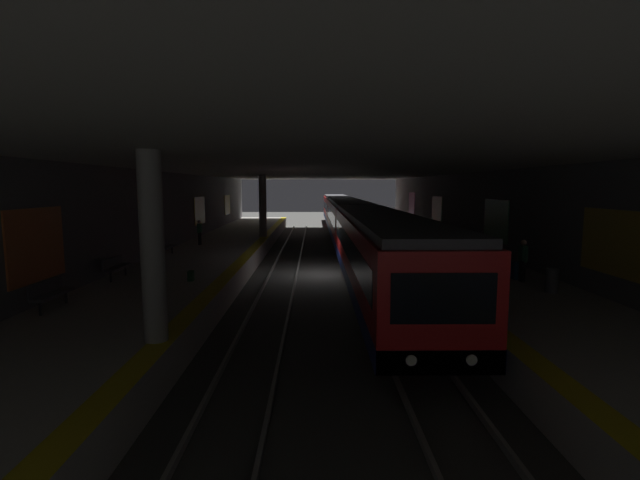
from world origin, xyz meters
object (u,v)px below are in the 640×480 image
person_waiting_near (200,232)px  person_walking_mid (523,259)px  bench_left_near (455,236)px  trash_bin (552,281)px  metro_train (348,220)px  bench_right_near (50,292)px  bench_right_mid (116,266)px  bench_left_mid (438,230)px  pillar_near (152,247)px  bench_right_far (166,246)px  backpack_on_floor (191,276)px  bench_left_far (427,226)px  suitcase_rolling (516,270)px  pillar_far (263,206)px

person_waiting_near → person_walking_mid: 19.19m
bench_left_near → person_walking_mid: person_walking_mid is taller
trash_bin → metro_train: bearing=14.7°
bench_right_near → bench_right_mid: 4.53m
bench_left_mid → bench_right_near: 25.79m
pillar_near → bench_right_far: pillar_near is taller
bench_right_mid → backpack_on_floor: size_ratio=4.25×
person_waiting_near → metro_train: bearing=-50.9°
bench_left_far → bench_right_near: 28.28m
person_waiting_near → backpack_on_floor: 11.38m
bench_left_far → suitcase_rolling: (-18.32, 0.98, -0.16)m
suitcase_rolling → backpack_on_floor: size_ratio=2.54×
bench_left_far → backpack_on_floor: size_ratio=4.25×
bench_left_near → backpack_on_floor: bench_left_near is taller
pillar_near → bench_right_far: 14.34m
bench_left_mid → trash_bin: 17.41m
pillar_far → bench_left_far: 13.27m
person_waiting_near → suitcase_rolling: size_ratio=1.55×
bench_left_near → trash_bin: bearing=176.8°
person_waiting_near → bench_left_far: bearing=-65.7°
backpack_on_floor → pillar_far: bearing=-3.8°
person_walking_mid → bench_right_mid: bearing=87.4°
metro_train → person_waiting_near: 12.94m
suitcase_rolling → bench_right_mid: bearing=89.0°
suitcase_rolling → bench_left_near: bearing=-5.1°
bench_right_mid → pillar_far: bearing=-15.2°
pillar_near → bench_left_far: pillar_near is taller
bench_left_far → bench_right_near: bearing=142.9°
pillar_near → bench_right_far: (13.60, 4.18, -1.75)m
pillar_near → backpack_on_floor: size_ratio=11.38×
metro_train → backpack_on_floor: metro_train is taller
metro_train → bench_right_far: bearing=139.5°
bench_left_far → trash_bin: (-20.62, 0.73, -0.10)m
metro_train → trash_bin: (-21.38, -5.60, -0.55)m
bench_right_mid → backpack_on_floor: bearing=-98.4°
suitcase_rolling → trash_bin: bearing=-174.0°
bench_right_mid → bench_right_near: bearing=180.0°
bench_left_far → pillar_far: bearing=101.6°
bench_right_near → suitcase_rolling: suitcase_rolling is taller
trash_bin → bench_left_near: bearing=-3.2°
pillar_far → bench_left_mid: (-0.58, -12.88, -1.75)m
bench_right_mid → trash_bin: (-2.60, -16.33, -0.10)m
bench_left_near → pillar_far: bearing=69.7°
pillar_far → bench_left_near: bearing=-110.3°
person_waiting_near → bench_right_near: bearing=177.4°
bench_left_far → bench_right_mid: (-18.02, 17.07, 0.00)m
pillar_near → backpack_on_floor: 7.30m
pillar_near → backpack_on_floor: pillar_near is taller
pillar_near → bench_left_mid: bearing=-30.2°
bench_right_far → person_walking_mid: person_walking_mid is taller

